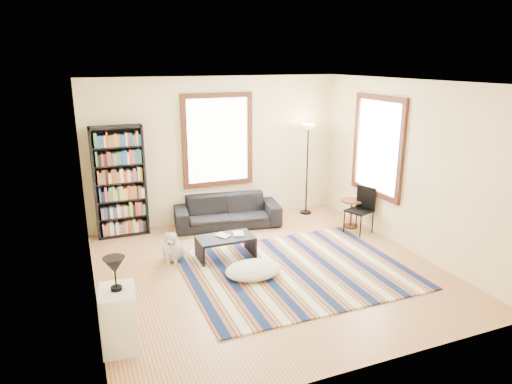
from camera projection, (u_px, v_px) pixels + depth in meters
name	position (u px, v px, depth m)	size (l,w,h in m)	color
floor	(268.00, 272.00, 7.01)	(5.00, 5.00, 0.10)	tan
ceiling	(270.00, 78.00, 6.19)	(5.00, 5.00, 0.10)	white
wall_back	(217.00, 150.00, 8.87)	(5.00, 0.10, 2.80)	#FBECA9
wall_front	(376.00, 245.00, 4.33)	(5.00, 0.10, 2.80)	#FBECA9
wall_left	(82.00, 201.00, 5.69)	(0.10, 5.00, 2.80)	#FBECA9
wall_right	(411.00, 166.00, 7.51)	(0.10, 5.00, 2.80)	#FBECA9
window_back	(218.00, 140.00, 8.74)	(1.20, 0.06, 1.60)	white
window_right	(378.00, 146.00, 8.14)	(0.06, 1.20, 1.60)	white
rug	(296.00, 270.00, 6.95)	(3.28, 2.63, 0.02)	#0D1D43
sofa	(227.00, 211.00, 8.75)	(1.99, 0.78, 0.58)	black
bookshelf	(120.00, 182.00, 8.10)	(0.90, 0.30, 2.00)	black
coffee_table	(226.00, 247.00, 7.35)	(0.90, 0.50, 0.36)	black
book_a	(219.00, 237.00, 7.26)	(0.23, 0.17, 0.02)	beige
book_b	(233.00, 234.00, 7.40)	(0.17, 0.23, 0.02)	beige
floor_cushion	(253.00, 270.00, 6.73)	(0.85, 0.64, 0.21)	beige
floor_lamp	(307.00, 170.00, 9.29)	(0.30, 0.30, 1.86)	black
side_table	(351.00, 214.00, 8.69)	(0.40, 0.40, 0.54)	#401910
folding_chair	(359.00, 211.00, 8.34)	(0.42, 0.40, 0.86)	black
white_cabinet	(119.00, 318.00, 5.02)	(0.38, 0.50, 0.70)	white
table_lamp	(115.00, 274.00, 4.87)	(0.24, 0.24, 0.38)	black
dog	(173.00, 245.00, 7.24)	(0.38, 0.53, 0.53)	#BCBCBC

